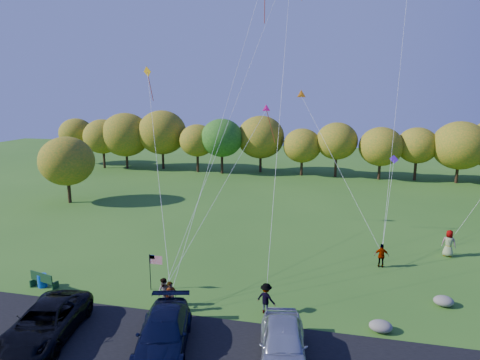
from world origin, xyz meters
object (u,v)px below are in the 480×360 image
object	(u,v)px
flyer_b	(164,293)
trash_barrel	(42,281)
flyer_e	(449,243)
park_bench	(42,280)
minivan_dark	(46,322)
flyer_d	(382,256)
minivan_navy	(163,333)
flyer_a	(171,297)
minivan_silver	(283,343)
flyer_c	(266,298)

from	to	relation	value
flyer_b	trash_barrel	size ratio (longest dim) A/B	2.09
flyer_e	park_bench	size ratio (longest dim) A/B	1.08
minivan_dark	flyer_d	xyz separation A→B (m)	(16.18, 12.40, -0.05)
minivan_dark	minivan_navy	size ratio (longest dim) A/B	1.05
flyer_a	park_bench	xyz separation A→B (m)	(-8.48, 0.85, -0.31)
flyer_b	minivan_dark	bearing A→B (deg)	-107.14
minivan_navy	flyer_a	bearing A→B (deg)	92.43
flyer_b	park_bench	world-z (taller)	flyer_b
minivan_dark	flyer_e	size ratio (longest dim) A/B	2.99
flyer_d	minivan_silver	bearing A→B (deg)	66.87
minivan_silver	flyer_d	size ratio (longest dim) A/B	3.10
flyer_a	park_bench	world-z (taller)	flyer_a
minivan_navy	trash_barrel	distance (m)	10.58
minivan_navy	flyer_c	xyz separation A→B (m)	(3.94, 4.34, -0.02)
trash_barrel	flyer_c	bearing A→B (deg)	-0.05
flyer_c	flyer_e	world-z (taller)	flyer_e
flyer_e	flyer_b	bearing A→B (deg)	55.10
flyer_a	flyer_b	bearing A→B (deg)	96.48
flyer_c	flyer_e	size ratio (longest dim) A/B	0.87
minivan_navy	trash_barrel	world-z (taller)	minivan_navy
flyer_a	flyer_c	world-z (taller)	flyer_a
flyer_b	park_bench	size ratio (longest dim) A/B	0.93
minivan_navy	flyer_e	distance (m)	21.41
minivan_navy	flyer_d	distance (m)	15.88
minivan_dark	flyer_c	world-z (taller)	flyer_c
flyer_e	trash_barrel	distance (m)	27.06
minivan_navy	flyer_e	xyz separation A→B (m)	(15.21, 15.07, 0.11)
minivan_dark	flyer_a	distance (m)	6.06
minivan_dark	minivan_silver	world-z (taller)	minivan_silver
minivan_dark	flyer_d	size ratio (longest dim) A/B	3.56
flyer_c	park_bench	bearing A→B (deg)	21.57
flyer_a	flyer_c	size ratio (longest dim) A/B	1.02
trash_barrel	park_bench	bearing A→B (deg)	-45.66
flyer_e	trash_barrel	xyz separation A→B (m)	(-24.84, -10.72, -0.56)
park_bench	minivan_silver	bearing A→B (deg)	-0.33
flyer_a	flyer_c	xyz separation A→B (m)	(4.94, 1.00, -0.01)
park_bench	flyer_c	bearing A→B (deg)	14.82
minivan_dark	minivan_silver	size ratio (longest dim) A/B	1.15
minivan_silver	flyer_a	world-z (taller)	minivan_silver
flyer_e	trash_barrel	size ratio (longest dim) A/B	2.42
minivan_navy	flyer_a	size ratio (longest dim) A/B	3.24
flyer_b	flyer_d	world-z (taller)	flyer_b
minivan_silver	flyer_b	world-z (taller)	minivan_silver
minivan_dark	flyer_c	xyz separation A→B (m)	(9.71, 4.74, -0.03)
flyer_b	flyer_d	bearing A→B (deg)	63.48
minivan_dark	minivan_silver	xyz separation A→B (m)	(11.12, 0.75, 0.05)
flyer_e	park_bench	bearing A→B (deg)	44.71
park_bench	minivan_navy	bearing A→B (deg)	-9.65
park_bench	flyer_b	bearing A→B (deg)	10.67
minivan_navy	flyer_e	size ratio (longest dim) A/B	2.85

